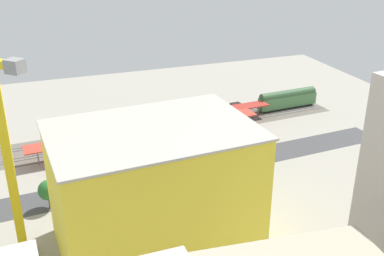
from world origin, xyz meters
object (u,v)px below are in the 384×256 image
at_px(platform_canopy_near, 149,130).
at_px(parked_car_2, 199,158).
at_px(parked_car_3, 172,163).
at_px(freight_coach_far, 147,126).
at_px(street_tree_0, 48,190).
at_px(construction_building, 154,190).
at_px(box_truck_0, 171,185).
at_px(locomotive, 220,112).
at_px(street_tree_4, 109,171).
at_px(platform_canopy_far, 189,116).
at_px(parked_car_0, 251,151).
at_px(street_tree_2, 218,151).
at_px(traffic_light, 186,146).
at_px(passenger_coach, 287,99).
at_px(street_tree_3, 94,178).
at_px(parked_car_1, 224,154).
at_px(tower_crane, 0,149).
at_px(street_tree_1, 137,171).

height_order(platform_canopy_near, parked_car_2, platform_canopy_near).
bearing_deg(parked_car_3, freight_coach_far, -86.68).
distance_m(parked_car_2, street_tree_0, 36.53).
relative_size(construction_building, box_truck_0, 3.69).
height_order(locomotive, street_tree_4, street_tree_4).
distance_m(platform_canopy_far, parked_car_0, 22.43).
relative_size(parked_car_2, street_tree_2, 0.50).
bearing_deg(platform_canopy_far, parked_car_3, 60.42).
relative_size(parked_car_2, traffic_light, 0.75).
distance_m(platform_canopy_near, passenger_coach, 48.62).
bearing_deg(construction_building, platform_canopy_far, -119.69).
distance_m(parked_car_0, street_tree_3, 41.06).
height_order(parked_car_1, street_tree_0, street_tree_0).
distance_m(tower_crane, street_tree_4, 27.22).
xyz_separation_m(locomotive, traffic_light, (19.01, 23.25, 2.35)).
height_order(street_tree_2, street_tree_4, street_tree_2).
height_order(construction_building, street_tree_4, construction_building).
xyz_separation_m(passenger_coach, parked_car_2, (38.40, 24.12, -2.26)).
distance_m(parked_car_3, tower_crane, 45.23).
xyz_separation_m(platform_canopy_near, parked_car_0, (-22.47, 13.61, -3.47)).
bearing_deg(box_truck_0, construction_building, 63.70).
height_order(locomotive, street_tree_3, street_tree_3).
bearing_deg(street_tree_4, parked_car_2, -160.35).
bearing_deg(traffic_light, platform_canopy_far, -111.60).
relative_size(parked_car_0, tower_crane, 0.12).
height_order(street_tree_1, traffic_light, street_tree_1).
distance_m(locomotive, box_truck_0, 44.12).
bearing_deg(parked_car_1, street_tree_4, 16.06).
bearing_deg(street_tree_2, tower_crane, 18.27).
xyz_separation_m(parked_car_2, tower_crane, (41.58, 21.78, 19.43)).
bearing_deg(parked_car_3, street_tree_3, 24.80).
height_order(parked_car_2, street_tree_1, street_tree_1).
relative_size(locomotive, street_tree_3, 2.05).
xyz_separation_m(parked_car_3, street_tree_2, (-8.46, 7.42, 5.16)).
relative_size(platform_canopy_far, street_tree_1, 6.25).
relative_size(freight_coach_far, box_truck_0, 1.82).
distance_m(locomotive, parked_car_1, 25.63).
xyz_separation_m(passenger_coach, street_tree_2, (36.90, 31.68, 2.87)).
relative_size(platform_canopy_near, street_tree_4, 7.20).
bearing_deg(locomotive, box_truck_0, 53.05).
relative_size(parked_car_3, street_tree_1, 0.56).
bearing_deg(platform_canopy_near, locomotive, -156.12).
xyz_separation_m(platform_canopy_near, parked_car_3, (-1.98, 13.29, -3.46)).
height_order(box_truck_0, street_tree_4, street_tree_4).
distance_m(parked_car_0, parked_car_2, 13.54).
distance_m(platform_canopy_near, street_tree_4, 25.59).
relative_size(passenger_coach, parked_car_3, 4.39).
bearing_deg(tower_crane, street_tree_3, -140.22).
xyz_separation_m(platform_canopy_far, parked_car_0, (-9.19, 20.24, -3.00)).
bearing_deg(construction_building, parked_car_2, -128.14).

